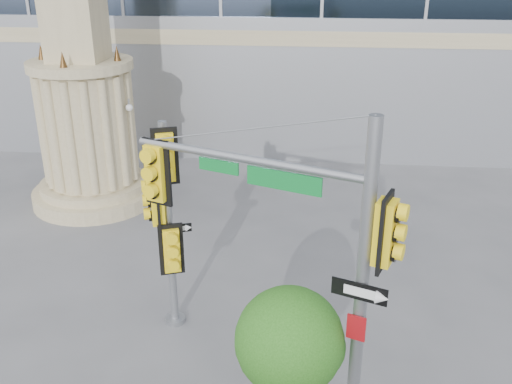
{
  "coord_description": "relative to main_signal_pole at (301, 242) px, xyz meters",
  "views": [
    {
      "loc": [
        1.72,
        -9.47,
        8.51
      ],
      "look_at": [
        0.59,
        2.0,
        3.58
      ],
      "focal_mm": 40.0,
      "sensor_mm": 36.0,
      "label": 1
    }
  ],
  "objects": [
    {
      "name": "street_tree",
      "position": [
        -0.1,
        -0.44,
        -1.83
      ],
      "size": [
        2.0,
        1.95,
        3.11
      ],
      "color": "tan",
      "rests_on": "ground"
    },
    {
      "name": "main_signal_pole",
      "position": [
        0.0,
        0.0,
        0.0
      ],
      "size": [
        4.62,
        2.13,
        6.26
      ],
      "rotation": [
        0.0,
        0.0,
        -0.37
      ],
      "color": "slate",
      "rests_on": "ground"
    },
    {
      "name": "monument",
      "position": [
        -7.63,
        9.78,
        1.64
      ],
      "size": [
        4.4,
        4.4,
        16.6
      ],
      "color": "tan",
      "rests_on": "ground"
    },
    {
      "name": "secondary_signal_pole",
      "position": [
        -3.07,
        2.65,
        -0.86
      ],
      "size": [
        0.96,
        0.69,
        5.13
      ],
      "rotation": [
        0.0,
        0.0,
        0.35
      ],
      "color": "slate",
      "rests_on": "ground"
    },
    {
      "name": "ground",
      "position": [
        -1.63,
        0.78,
        -3.88
      ],
      "size": [
        120.0,
        120.0,
        0.0
      ],
      "primitive_type": "plane",
      "color": "#545456",
      "rests_on": "ground"
    }
  ]
}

